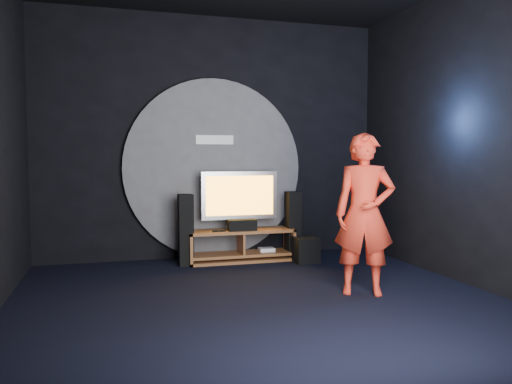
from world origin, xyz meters
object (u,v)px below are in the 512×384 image
Objects in this scene: subwoofer at (306,250)px; player at (365,214)px; tower_speaker_left at (186,230)px; tower_speaker_right at (293,225)px; media_console at (241,247)px; tv at (240,198)px.

player reaches higher than subwoofer.
tower_speaker_left is 1.00× the size of tower_speaker_right.
subwoofer is (0.84, -0.34, -0.02)m from media_console.
media_console is 0.83m from tower_speaker_right.
media_console reaches higher than subwoofer.
media_console is 4.25× the size of subwoofer.
tower_speaker_right reaches higher than media_console.
tower_speaker_left is at bearing -177.43° from tower_speaker_right.
tower_speaker_right is at bearing 101.88° from subwoofer.
player is (1.65, -1.92, 0.38)m from tower_speaker_left.
tv is at bearing 154.35° from subwoofer.
media_console is 1.55× the size of tower_speaker_left.
player is (0.85, -2.00, 0.67)m from media_console.
tower_speaker_left reaches higher than media_console.
tower_speaker_left is at bearing -174.35° from media_console.
tower_speaker_right is at bearing -5.53° from tv.
tower_speaker_right is (0.77, -0.01, 0.29)m from media_console.
tower_speaker_left is 2.56m from player.
media_console is 2.28m from player.
player reaches higher than tower_speaker_left.
tv is at bearing 174.47° from tower_speaker_right.
subwoofer is (0.85, -0.41, -0.72)m from tv.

